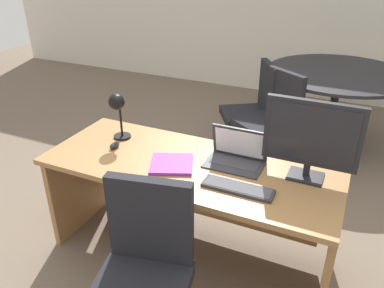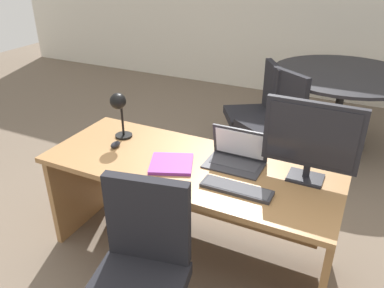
# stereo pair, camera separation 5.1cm
# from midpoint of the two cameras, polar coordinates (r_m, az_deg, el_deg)

# --- Properties ---
(ground) EXTENTS (12.00, 12.00, 0.00)m
(ground) POSITION_cam_midpoint_polar(r_m,az_deg,el_deg) (3.97, 9.68, -2.15)
(ground) COLOR #6B5B4C
(desk) EXTENTS (1.84, 0.73, 0.72)m
(desk) POSITION_cam_midpoint_polar(r_m,az_deg,el_deg) (2.53, 0.72, -6.45)
(desk) COLOR #9E7042
(desk) RESTS_ON ground
(monitor) EXTENTS (0.53, 0.16, 0.47)m
(monitor) POSITION_cam_midpoint_polar(r_m,az_deg,el_deg) (2.21, 17.95, 0.95)
(monitor) COLOR black
(monitor) RESTS_ON desk
(laptop) EXTENTS (0.35, 0.23, 0.22)m
(laptop) POSITION_cam_midpoint_polar(r_m,az_deg,el_deg) (2.38, 7.33, -1.26)
(laptop) COLOR #2D2D33
(laptop) RESTS_ON desk
(keyboard) EXTENTS (0.40, 0.12, 0.02)m
(keyboard) POSITION_cam_midpoint_polar(r_m,az_deg,el_deg) (2.14, 7.30, -6.60)
(keyboard) COLOR #2D2D33
(keyboard) RESTS_ON desk
(mouse) EXTENTS (0.05, 0.09, 0.04)m
(mouse) POSITION_cam_midpoint_polar(r_m,az_deg,el_deg) (2.61, -10.74, -0.08)
(mouse) COLOR black
(mouse) RESTS_ON desk
(desk_lamp) EXTENTS (0.12, 0.14, 0.33)m
(desk_lamp) POSITION_cam_midpoint_polar(r_m,az_deg,el_deg) (2.64, -10.24, 5.47)
(desk_lamp) COLOR black
(desk_lamp) RESTS_ON desk
(book) EXTENTS (0.33, 0.33, 0.02)m
(book) POSITION_cam_midpoint_polar(r_m,az_deg,el_deg) (2.36, -2.45, -2.94)
(book) COLOR purple
(book) RESTS_ON desk
(office_chair) EXTENTS (0.56, 0.57, 0.94)m
(office_chair) POSITION_cam_midpoint_polar(r_m,az_deg,el_deg) (2.09, -6.93, -20.49)
(office_chair) COLOR black
(office_chair) RESTS_ON ground
(meeting_table) EXTENTS (1.45, 1.45, 0.80)m
(meeting_table) POSITION_cam_midpoint_polar(r_m,az_deg,el_deg) (4.26, 21.63, 7.37)
(meeting_table) COLOR black
(meeting_table) RESTS_ON ground
(meeting_chair_near) EXTENTS (0.64, 0.65, 0.91)m
(meeting_chair_near) POSITION_cam_midpoint_polar(r_m,az_deg,el_deg) (3.73, 12.24, 2.05)
(meeting_chair_near) COLOR black
(meeting_chair_near) RESTS_ON ground
(meeting_chair_far) EXTENTS (0.64, 0.63, 0.91)m
(meeting_chair_far) POSITION_cam_midpoint_polar(r_m,az_deg,el_deg) (4.03, 9.71, 3.94)
(meeting_chair_far) COLOR black
(meeting_chair_far) RESTS_ON ground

